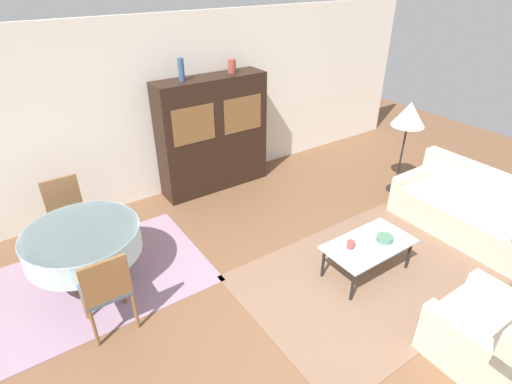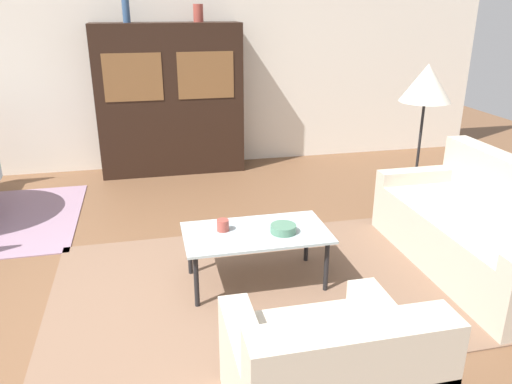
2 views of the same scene
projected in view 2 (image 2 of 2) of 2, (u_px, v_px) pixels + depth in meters
ground_plane at (104, 333)px, 3.28m from camera, size 14.00×14.00×0.00m
wall_back at (109, 63)px, 6.12m from camera, size 10.00×0.06×2.70m
area_rug at (255, 288)px, 3.79m from camera, size 3.02×2.04×0.01m
couch at (483, 233)px, 4.00m from camera, size 0.89×1.88×0.86m
armchair at (326, 383)px, 2.41m from camera, size 0.90×0.85×0.83m
coffee_table at (256, 236)px, 3.74m from camera, size 1.08×0.59×0.42m
display_cabinet at (170, 100)px, 6.16m from camera, size 1.76×0.47×1.82m
floor_lamp at (426, 86)px, 4.86m from camera, size 0.50×0.50×1.49m
cup at (223, 225)px, 3.72m from camera, size 0.09×0.09×0.09m
bowl at (283, 229)px, 3.70m from camera, size 0.19×0.19×0.06m
vase_tall at (126, 8)px, 5.69m from camera, size 0.08×0.08×0.32m
vase_short at (198, 13)px, 5.88m from camera, size 0.12×0.12×0.20m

